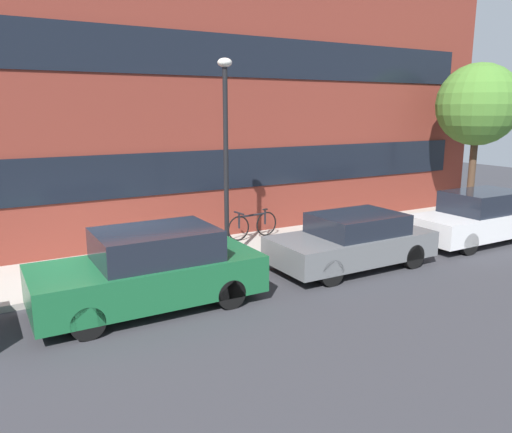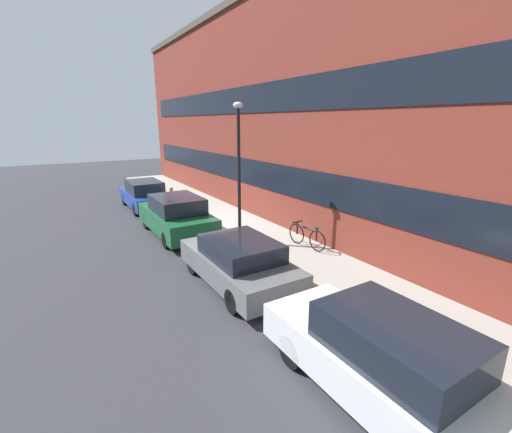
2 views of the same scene
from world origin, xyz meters
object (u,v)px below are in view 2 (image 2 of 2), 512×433
Objects in this scene: fire_hydrant at (172,193)px; parked_car_white at (386,361)px; bicycle at (307,236)px; parked_car_blue at (145,195)px; lamp_post at (239,159)px; parked_car_grey at (239,262)px; parked_car_green at (177,216)px.

parked_car_white is at bearing -5.98° from fire_hydrant.
parked_car_blue is at bearing 13.57° from bicycle.
parked_car_blue is at bearing -168.51° from lamp_post.
parked_car_blue reaches higher than bicycle.
lamp_post reaches higher than parked_car_grey.
parked_car_blue is 5.90× the size of fire_hydrant.
lamp_post is at bearing -29.26° from parked_car_grey.
bicycle is at bearing -160.58° from parked_car_blue.
parked_car_blue is 9.69m from parked_car_grey.
bicycle is at bearing 45.32° from lamp_post.
parked_car_green reaches higher than parked_car_grey.
parked_car_grey is at bearing -8.60° from fire_hydrant.
parked_car_green is at bearing 0.00° from parked_car_grey.
parked_car_green is 9.49m from parked_car_white.
parked_car_blue is 0.97× the size of parked_car_white.
parked_car_blue is 1.04× the size of parked_car_grey.
bicycle is at bearing -28.96° from parked_car_white.
parked_car_green is 1.07× the size of parked_car_grey.
parked_car_white is 0.90× the size of lamp_post.
fire_hydrant is (-10.35, 1.57, -0.16)m from parked_car_grey.
bicycle reaches higher than fire_hydrant.
parked_car_grey is 5.69× the size of fire_hydrant.
parked_car_green is 5.00m from bicycle.
parked_car_grey is 0.85× the size of lamp_post.
parked_car_grey is at bearing 101.66° from bicycle.
parked_car_grey is at bearing -180.00° from parked_car_green.
parked_car_white is at bearing 145.19° from bicycle.
lamp_post reaches higher than parked_car_blue.
parked_car_blue is 7.61m from lamp_post.
lamp_post is (7.77, -0.12, 2.51)m from fire_hydrant.
lamp_post is (7.11, 1.45, 2.30)m from parked_car_blue.
parked_car_blue is 2.47× the size of bicycle.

